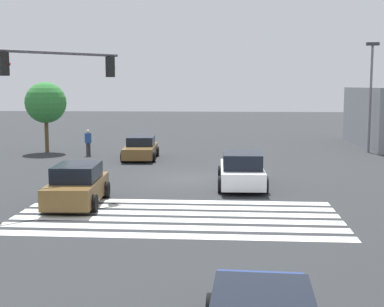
{
  "coord_description": "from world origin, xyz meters",
  "views": [
    {
      "loc": [
        1.82,
        -25.11,
        4.4
      ],
      "look_at": [
        0.0,
        0.0,
        1.24
      ],
      "focal_mm": 50.0,
      "sensor_mm": 36.0,
      "label": 1
    }
  ],
  "objects_px": {
    "car_1": "(242,171)",
    "pedestrian": "(88,141)",
    "car_3": "(141,149)",
    "street_light_pole_a": "(371,86)",
    "traffic_signal_mast": "(8,89)",
    "car_2": "(77,186)",
    "tree_corner_a": "(46,103)"
  },
  "relations": [
    {
      "from": "car_2",
      "to": "pedestrian",
      "type": "bearing_deg",
      "value": -169.99
    },
    {
      "from": "car_2",
      "to": "car_3",
      "type": "relative_size",
      "value": 0.95
    },
    {
      "from": "traffic_signal_mast",
      "to": "car_1",
      "type": "relative_size",
      "value": 1.25
    },
    {
      "from": "car_1",
      "to": "pedestrian",
      "type": "bearing_deg",
      "value": 42.31
    },
    {
      "from": "traffic_signal_mast",
      "to": "car_2",
      "type": "height_order",
      "value": "traffic_signal_mast"
    },
    {
      "from": "car_2",
      "to": "car_3",
      "type": "distance_m",
      "value": 12.8
    },
    {
      "from": "pedestrian",
      "to": "street_light_pole_a",
      "type": "bearing_deg",
      "value": 57.9
    },
    {
      "from": "traffic_signal_mast",
      "to": "tree_corner_a",
      "type": "height_order",
      "value": "traffic_signal_mast"
    },
    {
      "from": "street_light_pole_a",
      "to": "car_1",
      "type": "bearing_deg",
      "value": -123.86
    },
    {
      "from": "car_2",
      "to": "pedestrian",
      "type": "xyz_separation_m",
      "value": [
        -3.36,
        14.03,
        0.22
      ]
    },
    {
      "from": "tree_corner_a",
      "to": "car_3",
      "type": "bearing_deg",
      "value": -22.56
    },
    {
      "from": "car_2",
      "to": "pedestrian",
      "type": "distance_m",
      "value": 14.43
    },
    {
      "from": "pedestrian",
      "to": "tree_corner_a",
      "type": "height_order",
      "value": "tree_corner_a"
    },
    {
      "from": "car_1",
      "to": "street_light_pole_a",
      "type": "height_order",
      "value": "street_light_pole_a"
    },
    {
      "from": "car_3",
      "to": "street_light_pole_a",
      "type": "relative_size",
      "value": 0.61
    },
    {
      "from": "traffic_signal_mast",
      "to": "street_light_pole_a",
      "type": "bearing_deg",
      "value": 0.28
    },
    {
      "from": "pedestrian",
      "to": "car_1",
      "type": "bearing_deg",
      "value": 2.3
    },
    {
      "from": "traffic_signal_mast",
      "to": "pedestrian",
      "type": "relative_size",
      "value": 3.55
    },
    {
      "from": "pedestrian",
      "to": "street_light_pole_a",
      "type": "distance_m",
      "value": 18.88
    },
    {
      "from": "car_1",
      "to": "car_2",
      "type": "bearing_deg",
      "value": 121.32
    },
    {
      "from": "car_3",
      "to": "pedestrian",
      "type": "relative_size",
      "value": 2.66
    },
    {
      "from": "street_light_pole_a",
      "to": "tree_corner_a",
      "type": "xyz_separation_m",
      "value": [
        -21.59,
        -1.36,
        -1.09
      ]
    },
    {
      "from": "traffic_signal_mast",
      "to": "street_light_pole_a",
      "type": "xyz_separation_m",
      "value": [
        17.27,
        17.44,
        0.1
      ]
    },
    {
      "from": "traffic_signal_mast",
      "to": "car_3",
      "type": "relative_size",
      "value": 1.33
    },
    {
      "from": "traffic_signal_mast",
      "to": "tree_corner_a",
      "type": "relative_size",
      "value": 1.26
    },
    {
      "from": "car_1",
      "to": "car_3",
      "type": "height_order",
      "value": "car_1"
    },
    {
      "from": "traffic_signal_mast",
      "to": "car_1",
      "type": "bearing_deg",
      "value": -17.66
    },
    {
      "from": "car_2",
      "to": "street_light_pole_a",
      "type": "height_order",
      "value": "street_light_pole_a"
    },
    {
      "from": "traffic_signal_mast",
      "to": "car_1",
      "type": "height_order",
      "value": "traffic_signal_mast"
    },
    {
      "from": "tree_corner_a",
      "to": "car_1",
      "type": "bearing_deg",
      "value": -42.25
    },
    {
      "from": "traffic_signal_mast",
      "to": "tree_corner_a",
      "type": "bearing_deg",
      "value": 60.03
    },
    {
      "from": "car_3",
      "to": "tree_corner_a",
      "type": "height_order",
      "value": "tree_corner_a"
    }
  ]
}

